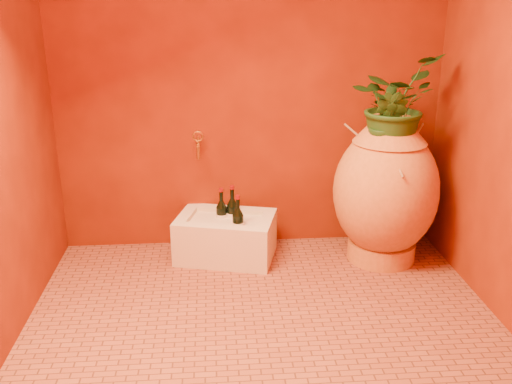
{
  "coord_description": "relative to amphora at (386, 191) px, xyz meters",
  "views": [
    {
      "loc": [
        -0.25,
        -2.65,
        1.65
      ],
      "look_at": [
        -0.01,
        0.35,
        0.59
      ],
      "focal_mm": 40.0,
      "sensor_mm": 36.0,
      "label": 1
    }
  ],
  "objects": [
    {
      "name": "wine_bottle_c",
      "position": [
        -1.03,
        0.17,
        -0.21
      ],
      "size": [
        0.07,
        0.07,
        0.3
      ],
      "color": "black",
      "rests_on": "stone_basin"
    },
    {
      "name": "stone_basin",
      "position": [
        -1.01,
        0.1,
        -0.33
      ],
      "size": [
        0.69,
        0.56,
        0.29
      ],
      "rotation": [
        0.0,
        0.0,
        -0.26
      ],
      "color": "beige",
      "rests_on": "floor"
    },
    {
      "name": "wine_bottle_a",
      "position": [
        -0.96,
        0.17,
        -0.2
      ],
      "size": [
        0.08,
        0.08,
        0.31
      ],
      "color": "black",
      "rests_on": "stone_basin"
    },
    {
      "name": "wall_tap",
      "position": [
        -1.17,
        0.27,
        0.26
      ],
      "size": [
        0.07,
        0.15,
        0.17
      ],
      "color": "#AC7C27",
      "rests_on": "wall_back"
    },
    {
      "name": "floor",
      "position": [
        -0.83,
        -0.65,
        -0.47
      ],
      "size": [
        2.5,
        2.5,
        0.0
      ],
      "primitive_type": "plane",
      "color": "brown",
      "rests_on": "ground"
    },
    {
      "name": "plant_main",
      "position": [
        0.01,
        0.01,
        0.55
      ],
      "size": [
        0.69,
        0.69,
        0.58
      ],
      "primitive_type": "imported",
      "rotation": [
        0.0,
        0.0,
        0.79
      ],
      "color": "#1B4418",
      "rests_on": "amphora"
    },
    {
      "name": "plant_side",
      "position": [
        -0.04,
        -0.07,
        0.44
      ],
      "size": [
        0.29,
        0.29,
        0.41
      ],
      "primitive_type": "imported",
      "rotation": [
        0.0,
        0.0,
        -0.75
      ],
      "color": "#1B4418",
      "rests_on": "amphora"
    },
    {
      "name": "wine_bottle_b",
      "position": [
        -0.93,
        0.02,
        -0.2
      ],
      "size": [
        0.07,
        0.07,
        0.3
      ],
      "color": "black",
      "rests_on": "stone_basin"
    },
    {
      "name": "amphora",
      "position": [
        0.0,
        0.0,
        0.0
      ],
      "size": [
        0.82,
        0.82,
        0.94
      ],
      "rotation": [
        0.0,
        0.0,
        0.28
      ],
      "color": "#CA7C39",
      "rests_on": "floor"
    },
    {
      "name": "wall_back",
      "position": [
        -0.83,
        0.35,
        0.78
      ],
      "size": [
        2.5,
        0.02,
        2.5
      ],
      "primitive_type": "cube",
      "color": "#5A1705",
      "rests_on": "ground"
    }
  ]
}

